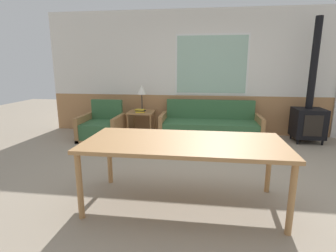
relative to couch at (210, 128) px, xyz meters
The scene contains 9 objects.
ground_plane 2.15m from the couch, 92.61° to the right, with size 16.00×16.00×0.00m, color gray.
wall_back 1.23m from the couch, 100.52° to the left, with size 7.20×0.09×2.70m.
couch is the anchor object (origin of this frame).
armchair 2.27m from the couch, behind, with size 0.84×0.81×0.79m.
side_table 1.50m from the couch, behind, with size 0.56×0.56×0.54m.
table_lamp 1.67m from the couch, behind, with size 0.21×0.21×0.56m.
book_stack 1.53m from the couch, behind, with size 0.22×0.18×0.06m.
dining_table 2.83m from the couch, 97.08° to the right, with size 2.12×0.97×0.73m.
wood_stove 1.98m from the couch, ahead, with size 0.57×0.54×2.42m.
Camera 1 is at (-0.06, -3.32, 1.51)m, focal length 28.00 mm.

